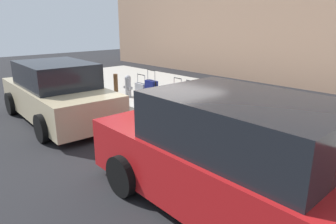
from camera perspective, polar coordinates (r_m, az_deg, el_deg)
The scene contains 16 objects.
ground_plane at distance 7.95m, azimuth -0.98°, elevation -2.00°, with size 40.00×40.00×0.00m, color black.
sidewalk_curb at distance 9.71m, azimuth 10.06°, elevation 1.64°, with size 18.00×5.00×0.14m, color #ADA89E.
suitcase_olive_0 at distance 6.63m, azimuth 21.69°, elevation -2.50°, with size 0.43×0.21×1.05m.
suitcase_navy_1 at distance 6.85m, azimuth 17.43°, elevation -2.14°, with size 0.46×0.22×0.77m.
suitcase_silver_2 at distance 7.07m, azimuth 13.59°, elevation -0.38°, with size 0.45×0.24×1.00m.
suitcase_teal_3 at distance 7.45m, azimuth 10.27°, elevation 0.06°, with size 0.50×0.29×0.68m.
suitcase_maroon_4 at distance 7.68m, azimuth 6.77°, elevation 1.01°, with size 0.37×0.23×0.93m.
suitcase_black_5 at distance 8.06m, azimuth 4.42°, elevation 1.62°, with size 0.44×0.20×0.95m.
suitcase_red_6 at distance 8.35m, azimuth 1.81°, elevation 2.62°, with size 0.35×0.20×0.96m.
suitcase_olive_7 at distance 8.68m, azimuth -1.07°, elevation 2.53°, with size 0.51×0.26×0.63m.
suitcase_navy_8 at distance 9.11m, azimuth -3.15°, elevation 3.74°, with size 0.44×0.22×1.06m.
suitcase_silver_9 at distance 9.54m, azimuth -5.07°, elevation 3.80°, with size 0.43×0.20×0.86m.
fire_hydrant at distance 10.08m, azimuth -7.62°, elevation 4.98°, with size 0.39×0.21×0.74m.
bollard_post at distance 10.41m, azimuth -9.90°, elevation 5.14°, with size 0.14×0.14×0.74m, color brown.
parked_car_red_0 at distance 4.12m, azimuth 13.50°, elevation -9.22°, with size 4.69×2.09×1.67m.
parked_car_beige_1 at distance 8.53m, azimuth -20.26°, elevation 3.36°, with size 4.46×2.14×1.56m.
Camera 1 is at (-5.61, 5.03, 2.55)m, focal length 32.03 mm.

